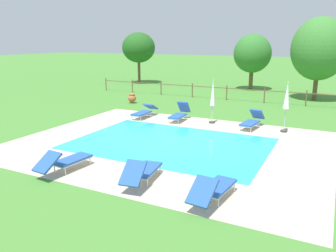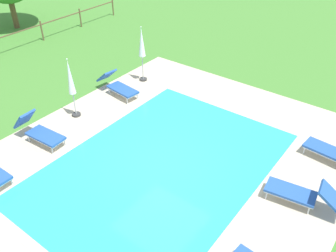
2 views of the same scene
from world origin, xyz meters
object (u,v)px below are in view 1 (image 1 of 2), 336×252
patio_umbrella_closed_row_centre (287,99)px  tree_far_west (319,49)px  patio_umbrella_closed_row_west (213,96)px  tree_west_mid (139,48)px  sun_lounger_south_near_corner (179,113)px  tree_centre (252,54)px  sun_lounger_south_mid (214,188)px  sun_lounger_north_near_steps (252,121)px  sun_lounger_south_far (144,111)px  terracotta_urn_near_fence (132,98)px  sun_lounger_north_far (143,171)px  sun_lounger_north_mid (66,160)px

patio_umbrella_closed_row_centre → tree_far_west: 10.27m
patio_umbrella_closed_row_west → tree_west_mid: tree_west_mid is taller
sun_lounger_south_near_corner → tree_centre: 13.59m
sun_lounger_south_mid → patio_umbrella_closed_row_centre: (0.62, 8.14, 1.19)m
sun_lounger_north_near_steps → sun_lounger_south_far: 5.89m
terracotta_urn_near_fence → tree_west_mid: 11.37m
sun_lounger_south_far → terracotta_urn_near_fence: bearing=131.1°
patio_umbrella_closed_row_centre → patio_umbrella_closed_row_west: bearing=177.8°
sun_lounger_north_far → tree_far_west: (3.55, 18.00, 3.20)m
sun_lounger_south_near_corner → terracotta_urn_near_fence: size_ratio=3.04×
sun_lounger_north_mid → sun_lounger_north_far: bearing=7.4°
tree_centre → sun_lounger_north_near_steps: bearing=-76.3°
sun_lounger_north_near_steps → tree_far_west: bearing=78.1°
tree_west_mid → terracotta_urn_near_fence: bearing=-61.1°
tree_centre → sun_lounger_north_far: bearing=-85.2°
tree_centre → patio_umbrella_closed_row_centre: bearing=-70.3°
sun_lounger_south_mid → sun_lounger_south_far: (-6.77, 7.80, -0.02)m
sun_lounger_south_mid → tree_west_mid: 25.89m
sun_lounger_north_mid → sun_lounger_south_mid: (5.03, 0.16, 0.01)m
tree_far_west → patio_umbrella_closed_row_centre: bearing=-93.4°
patio_umbrella_closed_row_centre → tree_far_west: bearing=86.6°
sun_lounger_north_mid → tree_centre: 21.67m
terracotta_urn_near_fence → tree_centre: tree_centre is taller
patio_umbrella_closed_row_centre → terracotta_urn_near_fence: size_ratio=3.75×
terracotta_urn_near_fence → sun_lounger_north_far: bearing=-56.0°
sun_lounger_north_far → sun_lounger_south_near_corner: 8.18m
sun_lounger_south_mid → patio_umbrella_closed_row_centre: size_ratio=0.87×
sun_lounger_north_far → patio_umbrella_closed_row_centre: (2.94, 7.94, 1.19)m
sun_lounger_south_mid → tree_far_west: 18.51m
sun_lounger_south_far → tree_west_mid: (-8.29, 13.03, 3.10)m
sun_lounger_north_near_steps → sun_lounger_south_mid: bearing=-83.8°
sun_lounger_north_mid → tree_far_west: 19.65m
sun_lounger_north_mid → terracotta_urn_near_fence: sun_lounger_north_mid is taller
sun_lounger_north_far → tree_far_west: 18.62m
sun_lounger_south_mid → tree_centre: (-4.10, 21.32, 2.68)m
patio_umbrella_closed_row_west → tree_centre: tree_centre is taller
sun_lounger_north_mid → patio_umbrella_closed_row_west: 8.75m
sun_lounger_south_far → patio_umbrella_closed_row_centre: 7.50m
terracotta_urn_near_fence → tree_centre: bearing=60.6°
sun_lounger_north_far → sun_lounger_south_far: size_ratio=0.99×
patio_umbrella_closed_row_west → tree_far_west: 10.98m
sun_lounger_north_far → sun_lounger_south_mid: (2.32, -0.19, -0.00)m
sun_lounger_south_near_corner → patio_umbrella_closed_row_west: patio_umbrella_closed_row_west is taller
sun_lounger_south_mid → patio_umbrella_closed_row_centre: 8.25m
tree_west_mid → sun_lounger_north_mid: bearing=-64.5°
tree_far_west → sun_lounger_north_near_steps: bearing=-101.9°
sun_lounger_south_near_corner → sun_lounger_south_far: size_ratio=0.92×
sun_lounger_south_near_corner → sun_lounger_south_mid: bearing=-59.5°
sun_lounger_north_far → sun_lounger_north_mid: bearing=-172.6°
sun_lounger_south_near_corner → sun_lounger_south_mid: sun_lounger_south_near_corner is taller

